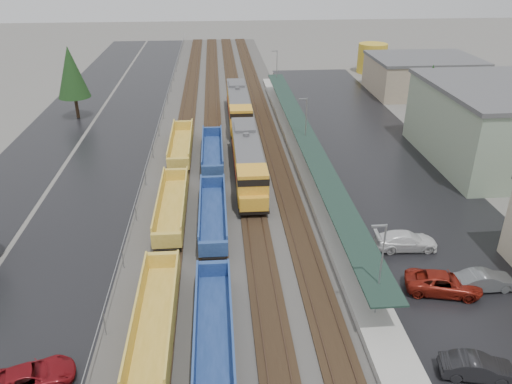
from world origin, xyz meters
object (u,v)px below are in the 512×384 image
Objects in this scene: locomotive_lead at (248,161)px; parked_car_east_b at (443,283)px; locomotive_trail at (238,107)px; well_string_blue at (214,331)px; parked_car_west_c at (30,378)px; storage_tank at (372,58)px; well_string_yellow at (156,321)px; parked_car_east_c at (406,241)px; parked_car_east_a at (477,367)px; parked_car_east_e at (485,281)px.

locomotive_lead is 25.83m from parked_car_east_b.
locomotive_lead and locomotive_trail have the same top height.
well_string_blue reaches higher than parked_car_east_b.
parked_car_west_c is (-11.20, -2.80, -0.40)m from well_string_blue.
locomotive_trail is at bearing -133.68° from storage_tank.
locomotive_trail is 0.26× the size of well_string_blue.
storage_tank reaches higher than well_string_blue.
storage_tank is 75.57m from parked_car_east_b.
well_string_yellow is 8.26m from parked_car_west_c.
parked_car_west_c is at bearing -165.95° from well_string_blue.
parked_car_west_c is at bearing 116.90° from parked_car_east_b.
parked_car_east_b is 1.04× the size of parked_car_east_c.
parked_car_east_e is at bearing -17.74° from parked_car_east_a.
parked_car_west_c is at bearing -117.81° from locomotive_lead.
locomotive_lead is 1.00× the size of locomotive_trail.
storage_tank is at bearing 60.33° from locomotive_lead.
well_string_blue is 14.08× the size of parked_car_east_c.
parked_car_east_e is (3.39, 0.08, -0.03)m from parked_car_east_b.
locomotive_lead is 32.71m from parked_car_east_a.
parked_car_east_b is at bearing 13.40° from well_string_blue.
parked_car_east_e is at bearing -99.61° from storage_tank.
locomotive_lead is 20.34m from parked_car_east_c.
parked_car_east_a is at bearing -67.85° from locomotive_lead.
storage_tank is 69.64m from parked_car_east_c.
well_string_yellow is at bearing 163.10° from well_string_blue.
storage_tank is 1.08× the size of parked_car_east_c.
parked_car_east_b is 6.30m from parked_car_east_c.
well_string_yellow is (-8.00, -45.81, -1.29)m from locomotive_trail.
storage_tank is 1.27× the size of parked_car_east_e.
locomotive_trail is at bearing -35.16° from parked_car_west_c.
parked_car_east_b is at bearing 7.90° from well_string_yellow.
parked_car_east_c is 7.44m from parked_car_east_e.
parked_car_east_e reaches higher than parked_car_east_a.
parked_car_east_a is at bearing -111.15° from parked_car_west_c.
well_string_yellow is 21.04m from parked_car_east_a.
locomotive_lead reaches higher than parked_car_east_c.
locomotive_trail is at bearing 85.14° from well_string_blue.
well_string_blue is at bearing -113.32° from storage_tank.
parked_car_east_e is at bearing -68.11° from locomotive_trail.
parked_car_east_e is at bearing -75.48° from parked_car_east_b.
parked_car_east_b and parked_car_east_c have the same top height.
locomotive_lead is at bearing -90.00° from locomotive_trail.
well_string_blue is 16.61× the size of parked_car_east_e.
parked_car_east_a is at bearing -14.52° from well_string_blue.
locomotive_lead is 4.33× the size of parked_car_east_e.
well_string_blue is at bearing -94.86° from locomotive_trail.
locomotive_lead is 32.64m from parked_car_west_c.
locomotive_trail is 52.74m from parked_car_east_a.
parked_car_east_b is (28.98, 7.04, 0.07)m from parked_car_west_c.
locomotive_lead is 21.00m from locomotive_trail.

